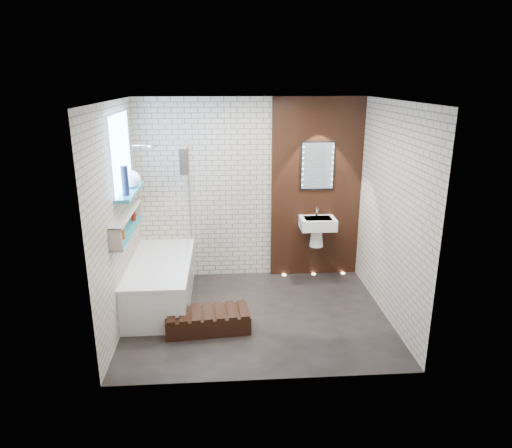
{
  "coord_description": "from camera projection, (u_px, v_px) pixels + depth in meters",
  "views": [
    {
      "loc": [
        -0.38,
        -5.16,
        2.83
      ],
      "look_at": [
        0.0,
        0.15,
        1.15
      ],
      "focal_mm": 32.44,
      "sensor_mm": 36.0,
      "label": 1
    }
  ],
  "objects": [
    {
      "name": "ground",
      "position": [
        257.0,
        315.0,
        5.78
      ],
      "size": [
        3.2,
        3.2,
        0.0
      ],
      "primitive_type": "plane",
      "color": "black",
      "rests_on": "ground"
    },
    {
      "name": "washbasin",
      "position": [
        317.0,
        227.0,
        6.63
      ],
      "size": [
        0.5,
        0.36,
        0.58
      ],
      "color": "white",
      "rests_on": "walnut_panel"
    },
    {
      "name": "shower_head",
      "position": [
        152.0,
        145.0,
        6.0
      ],
      "size": [
        0.18,
        0.18,
        0.02
      ],
      "primitive_type": "cylinder",
      "color": "silver",
      "rests_on": "room_shell"
    },
    {
      "name": "towel",
      "position": [
        184.0,
        160.0,
        5.78
      ],
      "size": [
        0.1,
        0.25,
        0.33
      ],
      "primitive_type": "cube",
      "color": "#292421",
      "rests_on": "bath_screen"
    },
    {
      "name": "bathtub",
      "position": [
        161.0,
        282.0,
        6.04
      ],
      "size": [
        0.79,
        1.74,
        0.7
      ],
      "color": "white",
      "rests_on": "ground"
    },
    {
      "name": "led_mirror",
      "position": [
        318.0,
        166.0,
        6.52
      ],
      "size": [
        0.5,
        0.02,
        0.7
      ],
      "color": "black",
      "rests_on": "walnut_panel"
    },
    {
      "name": "sill_vases",
      "position": [
        130.0,
        179.0,
        5.57
      ],
      "size": [
        0.21,
        0.53,
        0.34
      ],
      "color": "white",
      "rests_on": "clerestory_window"
    },
    {
      "name": "clerestory_window",
      "position": [
        122.0,
        161.0,
        5.44
      ],
      "size": [
        0.18,
        1.0,
        0.94
      ],
      "color": "#7FADE0",
      "rests_on": "room_shell"
    },
    {
      "name": "bath_screen",
      "position": [
        187.0,
        200.0,
        6.19
      ],
      "size": [
        0.01,
        0.78,
        1.4
      ],
      "primitive_type": "cube",
      "color": "white",
      "rests_on": "bathtub"
    },
    {
      "name": "display_niche",
      "position": [
        127.0,
        223.0,
        5.46
      ],
      "size": [
        0.14,
        1.3,
        0.26
      ],
      "color": "teal",
      "rests_on": "room_shell"
    },
    {
      "name": "niche_bottles",
      "position": [
        130.0,
        222.0,
        5.61
      ],
      "size": [
        0.06,
        0.76,
        0.15
      ],
      "color": "#9F4918",
      "rests_on": "display_niche"
    },
    {
      "name": "walnut_step",
      "position": [
        208.0,
        321.0,
        5.43
      ],
      "size": [
        1.01,
        0.52,
        0.22
      ],
      "primitive_type": "cube",
      "rotation": [
        0.0,
        0.0,
        0.09
      ],
      "color": "black",
      "rests_on": "ground"
    },
    {
      "name": "floor_uplights",
      "position": [
        314.0,
        274.0,
        6.99
      ],
      "size": [
        0.96,
        0.06,
        0.01
      ],
      "color": "#FFD899",
      "rests_on": "ground"
    },
    {
      "name": "room_shell",
      "position": [
        257.0,
        216.0,
        5.39
      ],
      "size": [
        3.24,
        3.2,
        2.6
      ],
      "color": "#C1B299",
      "rests_on": "ground"
    },
    {
      "name": "walnut_panel",
      "position": [
        316.0,
        189.0,
        6.66
      ],
      "size": [
        1.3,
        0.06,
        2.6
      ],
      "primitive_type": "cube",
      "color": "black",
      "rests_on": "ground"
    }
  ]
}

